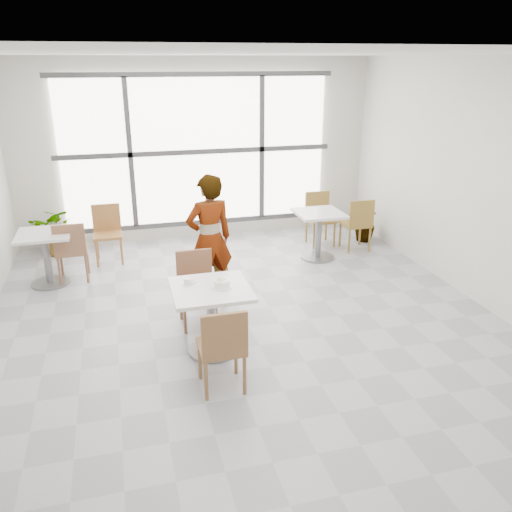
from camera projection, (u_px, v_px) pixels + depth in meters
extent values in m
plane|color=#9E9EA5|center=(249.00, 327.00, 6.16)|extent=(7.00, 7.00, 0.00)
plane|color=white|center=(248.00, 53.00, 5.10)|extent=(7.00, 7.00, 0.00)
plane|color=silver|center=(197.00, 151.00, 8.79)|extent=(6.00, 0.00, 6.00)
plane|color=silver|center=(433.00, 388.00, 2.46)|extent=(6.00, 0.00, 6.00)
plane|color=silver|center=(488.00, 186.00, 6.36)|extent=(0.00, 7.00, 7.00)
cube|color=white|center=(198.00, 152.00, 8.74)|extent=(4.40, 0.04, 2.40)
cube|color=#3F3F42|center=(198.00, 152.00, 8.71)|extent=(4.60, 0.05, 0.08)
cube|color=#3F3F42|center=(130.00, 155.00, 8.44)|extent=(0.08, 0.05, 2.40)
cube|color=#3F3F42|center=(262.00, 149.00, 8.98)|extent=(0.08, 0.05, 2.40)
cube|color=#3F3F42|center=(201.00, 222.00, 9.14)|extent=(4.60, 0.05, 0.08)
cube|color=#3F3F42|center=(195.00, 74.00, 8.28)|extent=(4.60, 0.05, 0.08)
cube|color=white|center=(211.00, 289.00, 5.39)|extent=(0.80, 0.80, 0.04)
cylinder|color=gray|center=(212.00, 322.00, 5.52)|extent=(0.10, 0.10, 0.71)
cylinder|color=gray|center=(213.00, 350.00, 5.64)|extent=(0.52, 0.52, 0.03)
cube|color=brown|center=(221.00, 347.00, 4.89)|extent=(0.42, 0.42, 0.04)
cube|color=brown|center=(225.00, 335.00, 4.64)|extent=(0.42, 0.04, 0.42)
cylinder|color=brown|center=(236.00, 355.00, 5.18)|extent=(0.04, 0.04, 0.41)
cylinder|color=brown|center=(245.00, 375.00, 4.85)|extent=(0.04, 0.04, 0.41)
cylinder|color=brown|center=(200.00, 361.00, 5.09)|extent=(0.04, 0.04, 0.41)
cylinder|color=brown|center=(206.00, 381.00, 4.77)|extent=(0.04, 0.04, 0.41)
cube|color=brown|center=(197.00, 291.00, 6.07)|extent=(0.42, 0.42, 0.04)
cube|color=brown|center=(194.00, 267.00, 6.16)|extent=(0.42, 0.04, 0.42)
cylinder|color=brown|center=(185.00, 317.00, 5.94)|extent=(0.04, 0.04, 0.41)
cylinder|color=brown|center=(181.00, 304.00, 6.27)|extent=(0.04, 0.04, 0.41)
cylinder|color=brown|center=(216.00, 313.00, 6.03)|extent=(0.04, 0.04, 0.41)
cylinder|color=brown|center=(211.00, 300.00, 6.36)|extent=(0.04, 0.04, 0.41)
cylinder|color=white|center=(222.00, 287.00, 5.38)|extent=(0.21, 0.21, 0.01)
cylinder|color=white|center=(222.00, 283.00, 5.37)|extent=(0.16, 0.16, 0.07)
torus|color=white|center=(222.00, 280.00, 5.36)|extent=(0.16, 0.16, 0.01)
cylinder|color=beige|center=(222.00, 283.00, 5.37)|extent=(0.14, 0.14, 0.05)
cylinder|color=#F2E59C|center=(221.00, 280.00, 5.34)|extent=(0.03, 0.03, 0.02)
cylinder|color=beige|center=(222.00, 279.00, 5.38)|extent=(0.03, 0.03, 0.02)
cylinder|color=#F8E3A0|center=(222.00, 278.00, 5.39)|extent=(0.03, 0.03, 0.02)
cylinder|color=#EFE69A|center=(217.00, 281.00, 5.34)|extent=(0.03, 0.03, 0.02)
cylinder|color=#F8DFA0|center=(221.00, 280.00, 5.37)|extent=(0.03, 0.03, 0.02)
cylinder|color=beige|center=(222.00, 279.00, 5.38)|extent=(0.03, 0.03, 0.02)
cylinder|color=#F3E99D|center=(222.00, 281.00, 5.34)|extent=(0.03, 0.03, 0.02)
cylinder|color=beige|center=(222.00, 280.00, 5.36)|extent=(0.03, 0.03, 0.02)
cylinder|color=beige|center=(226.00, 279.00, 5.38)|extent=(0.03, 0.03, 0.02)
cylinder|color=beige|center=(219.00, 279.00, 5.38)|extent=(0.03, 0.03, 0.02)
cylinder|color=beige|center=(222.00, 281.00, 5.34)|extent=(0.03, 0.03, 0.01)
cylinder|color=beige|center=(220.00, 281.00, 5.34)|extent=(0.03, 0.03, 0.02)
cylinder|color=beige|center=(219.00, 280.00, 5.35)|extent=(0.03, 0.03, 0.02)
cylinder|color=#F6E89F|center=(223.00, 280.00, 5.37)|extent=(0.03, 0.03, 0.02)
cylinder|color=white|center=(188.00, 284.00, 5.46)|extent=(0.13, 0.13, 0.01)
cylinder|color=white|center=(188.00, 281.00, 5.45)|extent=(0.08, 0.08, 0.06)
torus|color=white|center=(192.00, 280.00, 5.46)|extent=(0.05, 0.01, 0.05)
cylinder|color=black|center=(187.00, 279.00, 5.44)|extent=(0.07, 0.07, 0.00)
cube|color=silver|center=(193.00, 283.00, 5.45)|extent=(0.09, 0.05, 0.00)
sphere|color=silver|center=(196.00, 282.00, 5.47)|extent=(0.02, 0.02, 0.02)
imported|color=black|center=(210.00, 239.00, 6.58)|extent=(0.67, 0.51, 1.66)
cube|color=silver|center=(43.00, 234.00, 7.08)|extent=(0.70, 0.70, 0.04)
cylinder|color=slate|center=(47.00, 260.00, 7.21)|extent=(0.10, 0.10, 0.71)
cylinder|color=slate|center=(51.00, 283.00, 7.33)|extent=(0.52, 0.52, 0.03)
cube|color=white|center=(319.00, 213.00, 8.03)|extent=(0.70, 0.70, 0.04)
cylinder|color=slate|center=(318.00, 237.00, 8.17)|extent=(0.10, 0.10, 0.71)
cylinder|color=slate|center=(317.00, 257.00, 8.29)|extent=(0.52, 0.52, 0.03)
cube|color=brown|center=(72.00, 251.00, 7.34)|extent=(0.42, 0.42, 0.04)
cube|color=brown|center=(69.00, 239.00, 7.09)|extent=(0.42, 0.04, 0.42)
cylinder|color=brown|center=(88.00, 260.00, 7.63)|extent=(0.04, 0.04, 0.41)
cylinder|color=brown|center=(87.00, 269.00, 7.30)|extent=(0.04, 0.04, 0.41)
cylinder|color=brown|center=(62.00, 262.00, 7.54)|extent=(0.04, 0.04, 0.41)
cylinder|color=brown|center=(60.00, 272.00, 7.22)|extent=(0.04, 0.04, 0.41)
cube|color=#A16C39|center=(108.00, 235.00, 7.99)|extent=(0.42, 0.42, 0.04)
cube|color=#A16C39|center=(106.00, 217.00, 8.08)|extent=(0.42, 0.04, 0.42)
cylinder|color=#A16C39|center=(97.00, 254.00, 7.86)|extent=(0.04, 0.04, 0.41)
cylinder|color=#A16C39|center=(97.00, 246.00, 8.19)|extent=(0.04, 0.04, 0.41)
cylinder|color=#A16C39|center=(122.00, 252.00, 7.95)|extent=(0.04, 0.04, 0.41)
cylinder|color=#A16C39|center=(121.00, 244.00, 8.27)|extent=(0.04, 0.04, 0.41)
cube|color=olive|center=(356.00, 224.00, 8.52)|extent=(0.42, 0.42, 0.04)
cube|color=olive|center=(362.00, 214.00, 8.27)|extent=(0.42, 0.04, 0.42)
cylinder|color=olive|center=(360.00, 233.00, 8.81)|extent=(0.04, 0.04, 0.41)
cylinder|color=olive|center=(370.00, 240.00, 8.48)|extent=(0.04, 0.04, 0.41)
cylinder|color=olive|center=(340.00, 235.00, 8.72)|extent=(0.04, 0.04, 0.41)
cylinder|color=olive|center=(349.00, 242.00, 8.40)|extent=(0.04, 0.04, 0.41)
cube|color=olive|center=(321.00, 220.00, 8.75)|extent=(0.42, 0.42, 0.04)
cube|color=olive|center=(317.00, 204.00, 8.84)|extent=(0.42, 0.04, 0.42)
cylinder|color=olive|center=(314.00, 237.00, 8.62)|extent=(0.04, 0.04, 0.41)
cylinder|color=olive|center=(306.00, 230.00, 8.94)|extent=(0.04, 0.04, 0.41)
cylinder|color=olive|center=(334.00, 235.00, 8.71)|extent=(0.04, 0.04, 0.41)
cylinder|color=olive|center=(326.00, 229.00, 9.03)|extent=(0.04, 0.04, 0.41)
imported|color=#528546|center=(55.00, 231.00, 8.33)|extent=(0.81, 0.74, 0.78)
imported|color=#4B8641|center=(365.00, 223.00, 8.97)|extent=(0.38, 0.38, 0.64)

